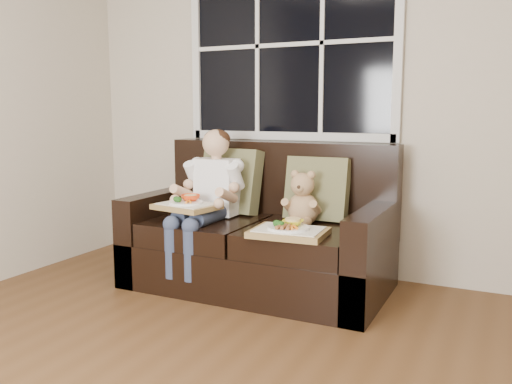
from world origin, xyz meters
The scene contains 8 objects.
window_back centered at (-0.58, 2.48, 1.65)m, with size 1.62×0.04×1.37m.
loveseat centered at (-0.58, 2.02, 0.31)m, with size 1.70×0.92×0.96m.
pillow_left centered at (-0.90, 2.17, 0.68)m, with size 0.48×0.27×0.47m.
pillow_right centered at (-0.24, 2.17, 0.66)m, with size 0.42×0.20×0.43m.
child centered at (-0.91, 1.89, 0.66)m, with size 0.41×0.61×0.93m.
teddy_bear centered at (-0.28, 2.01, 0.59)m, with size 0.22×0.27×0.37m.
tray_left centered at (-0.97, 1.70, 0.57)m, with size 0.43×0.36×0.09m.
tray_right centered at (-0.23, 1.66, 0.48)m, with size 0.46×0.36×0.10m.
Camera 1 is at (0.95, -1.24, 1.19)m, focal length 38.00 mm.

